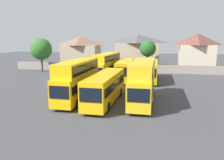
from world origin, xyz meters
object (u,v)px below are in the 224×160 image
(bus_2, at_px, (105,86))
(house_terrace_right, at_px, (197,51))
(bus_3, at_px, (143,80))
(tree_left_of_lot, at_px, (148,49))
(bus_6, at_px, (150,70))
(bus_1, at_px, (77,78))
(bus_5, at_px, (125,69))
(house_terrace_centre, at_px, (138,51))
(bus_4, at_px, (107,65))
(house_terrace_left, at_px, (81,51))
(tree_behind_wall, at_px, (41,49))

(bus_2, distance_m, house_terrace_right, 36.91)
(bus_3, bearing_deg, tree_left_of_lot, -178.01)
(bus_3, xyz_separation_m, bus_6, (0.26, 14.50, -0.83))
(bus_1, relative_size, bus_2, 0.91)
(bus_5, relative_size, bus_6, 1.04)
(house_terrace_centre, bearing_deg, bus_4, -101.80)
(bus_2, height_order, house_terrace_left, house_terrace_left)
(bus_5, distance_m, house_terrace_left, 23.43)
(bus_3, relative_size, tree_left_of_lot, 1.55)
(bus_6, xyz_separation_m, tree_left_of_lot, (-1.14, 12.47, 3.12))
(bus_2, height_order, house_terrace_centre, house_terrace_centre)
(bus_6, relative_size, tree_behind_wall, 1.48)
(bus_2, relative_size, bus_3, 1.06)
(bus_2, xyz_separation_m, bus_3, (4.36, 0.84, 0.82))
(bus_2, relative_size, bus_5, 1.00)
(bus_4, relative_size, house_terrace_left, 1.14)
(bus_2, distance_m, tree_left_of_lot, 28.19)
(bus_2, distance_m, house_terrace_centre, 34.51)
(house_terrace_left, height_order, house_terrace_right, house_terrace_right)
(bus_6, bearing_deg, house_terrace_left, -134.29)
(bus_1, xyz_separation_m, bus_2, (3.61, -0.45, -0.79))
(bus_5, bearing_deg, bus_4, -95.66)
(bus_4, xyz_separation_m, bus_6, (7.99, -0.28, -0.71))
(house_terrace_left, bearing_deg, bus_4, -58.41)
(bus_6, height_order, house_terrace_left, house_terrace_left)
(tree_left_of_lot, bearing_deg, bus_5, -105.25)
(bus_1, distance_m, bus_5, 15.49)
(bus_6, relative_size, house_terrace_left, 1.12)
(bus_5, bearing_deg, bus_6, 85.24)
(tree_left_of_lot, distance_m, tree_behind_wall, 24.04)
(house_terrace_left, xyz_separation_m, house_terrace_centre, (15.04, 0.75, 0.20))
(bus_2, height_order, tree_left_of_lot, tree_left_of_lot)
(bus_1, xyz_separation_m, bus_5, (3.73, 15.02, -0.76))
(bus_6, bearing_deg, bus_4, -92.44)
(bus_3, bearing_deg, tree_behind_wall, -131.37)
(house_terrace_left, relative_size, tree_behind_wall, 1.31)
(house_terrace_centre, bearing_deg, house_terrace_left, -177.14)
(bus_1, distance_m, bus_3, 7.98)
(bus_1, relative_size, house_terrace_right, 1.22)
(bus_1, bearing_deg, tree_behind_wall, -142.32)
(tree_left_of_lot, xyz_separation_m, tree_behind_wall, (-23.40, -5.50, -0.05))
(house_terrace_right, bearing_deg, bus_5, -129.05)
(bus_3, relative_size, bus_4, 0.96)
(house_terrace_centre, xyz_separation_m, tree_left_of_lot, (2.92, -6.62, 0.82))
(bus_3, height_order, house_terrace_right, house_terrace_right)
(bus_1, height_order, bus_5, bus_1)
(bus_6, relative_size, tree_left_of_lot, 1.58)
(bus_4, xyz_separation_m, house_terrace_centre, (3.93, 18.81, 1.59))
(tree_left_of_lot, bearing_deg, bus_3, -88.13)
(bus_1, bearing_deg, house_terrace_left, -160.93)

